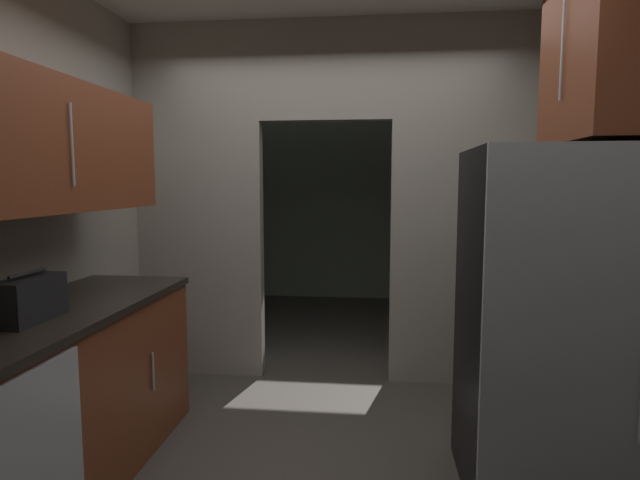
% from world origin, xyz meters
% --- Properties ---
extents(ground, '(20.00, 20.00, 0.00)m').
position_xyz_m(ground, '(0.00, 0.00, 0.00)').
color(ground, '#47423D').
extents(kitchen_partition, '(3.13, 0.12, 2.76)m').
position_xyz_m(kitchen_partition, '(0.02, 1.42, 1.49)').
color(kitchen_partition, '#9E998C').
rests_on(kitchen_partition, ground).
extents(adjoining_room_shell, '(3.13, 3.03, 2.76)m').
position_xyz_m(adjoining_room_shell, '(0.00, 3.43, 1.38)').
color(adjoining_room_shell, gray).
rests_on(adjoining_room_shell, ground).
extents(refrigerator, '(0.71, 0.79, 1.70)m').
position_xyz_m(refrigerator, '(1.13, -0.02, 0.85)').
color(refrigerator, black).
rests_on(refrigerator, ground).
extents(lower_cabinet_run, '(0.67, 2.02, 0.93)m').
position_xyz_m(lower_cabinet_run, '(-1.23, -0.33, 0.46)').
color(lower_cabinet_run, brown).
rests_on(lower_cabinet_run, ground).
extents(upper_cabinet_counterside, '(0.36, 1.82, 0.63)m').
position_xyz_m(upper_cabinet_counterside, '(-1.23, -0.33, 1.71)').
color(upper_cabinet_counterside, brown).
extents(upper_cabinet_fridgeside, '(0.36, 0.78, 1.00)m').
position_xyz_m(upper_cabinet_fridgeside, '(1.39, 0.08, 2.24)').
color(upper_cabinet_fridgeside, brown).
extents(boombox, '(0.16, 0.35, 0.23)m').
position_xyz_m(boombox, '(-1.21, -0.47, 1.02)').
color(boombox, black).
rests_on(boombox, lower_cabinet_run).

